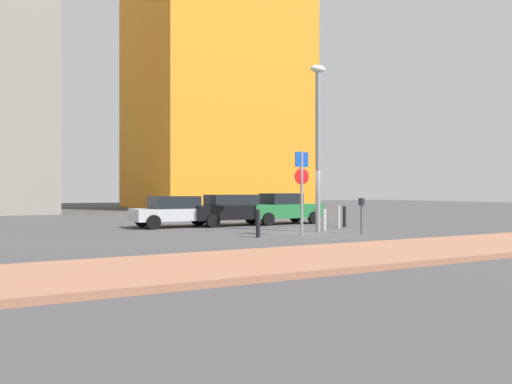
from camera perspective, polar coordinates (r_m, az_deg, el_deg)
name	(u,v)px	position (r m, az deg, el deg)	size (l,w,h in m)	color
ground_plane	(305,233)	(19.80, 5.69, -4.75)	(120.00, 120.00, 0.00)	#424244
sidewalk_brick	(440,248)	(14.74, 20.55, -6.12)	(40.00, 3.78, 0.14)	#9E664C
parked_car_silver	(176,211)	(23.19, -9.27, -2.18)	(4.10, 2.05, 1.44)	#B7BABF
parked_car_black	(233,209)	(23.98, -2.71, -2.01)	(4.24, 1.90, 1.51)	black
parked_car_green	(282,208)	(25.27, 3.05, -1.92)	(4.10, 1.99, 1.57)	#237238
parking_sign_post	(302,183)	(18.30, 5.31, 1.08)	(0.60, 0.10, 3.15)	gray
parking_meter	(362,211)	(19.47, 12.13, -2.15)	(0.18, 0.14, 1.40)	#4C4C51
street_lamp	(318,134)	(20.28, 7.19, 6.73)	(0.70, 0.36, 6.80)	gray
traffic_bollard_near	(344,217)	(23.34, 10.21, -2.82)	(0.15, 0.15, 0.97)	black
traffic_bollard_mid	(339,217)	(22.47, 9.55, -2.86)	(0.13, 0.13, 1.03)	#B7B7BC
traffic_bollard_far	(258,223)	(17.78, 0.23, -3.67)	(0.16, 0.16, 1.01)	black
traffic_bollard_edge	(324,220)	(21.10, 7.91, -3.21)	(0.16, 0.16, 0.91)	#B7B7BC
building_colorful_midrise	(211,63)	(53.00, -5.27, 14.63)	(14.71, 17.95, 30.02)	orange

